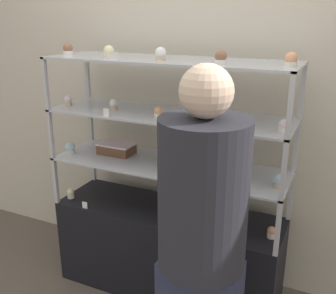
{
  "coord_description": "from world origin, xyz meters",
  "views": [
    {
      "loc": [
        0.92,
        -1.97,
        1.73
      ],
      "look_at": [
        0.0,
        0.0,
        0.99
      ],
      "focal_mm": 42.0,
      "sensor_mm": 36.0,
      "label": 1
    }
  ],
  "objects": [
    {
      "name": "cupcake_11",
      "position": [
        -0.32,
        -0.09,
        1.53
      ],
      "size": [
        0.06,
        0.06,
        0.07
      ],
      "color": "beige",
      "rests_on": "display_riser_upper"
    },
    {
      "name": "cupcake_10",
      "position": [
        -0.64,
        -0.04,
        1.53
      ],
      "size": [
        0.06,
        0.06,
        0.07
      ],
      "color": "white",
      "rests_on": "display_riser_upper"
    },
    {
      "name": "back_wall",
      "position": [
        0.0,
        0.36,
        1.3
      ],
      "size": [
        8.0,
        0.05,
        2.6
      ],
      "color": "beige",
      "rests_on": "ground_plane"
    },
    {
      "name": "price_tag_0",
      "position": [
        -0.48,
        -0.2,
        0.6
      ],
      "size": [
        0.04,
        0.0,
        0.04
      ],
      "color": "white",
      "rests_on": "display_base"
    },
    {
      "name": "cupcake_3",
      "position": [
        0.01,
        -0.03,
        0.91
      ],
      "size": [
        0.06,
        0.06,
        0.07
      ],
      "color": "beige",
      "rests_on": "display_riser_lower"
    },
    {
      "name": "price_tag_1",
      "position": [
        0.24,
        -0.2,
        0.9
      ],
      "size": [
        0.04,
        0.0,
        0.04
      ],
      "color": "white",
      "rests_on": "display_riser_lower"
    },
    {
      "name": "ground_plane",
      "position": [
        0.0,
        0.0,
        0.0
      ],
      "size": [
        20.0,
        20.0,
        0.0
      ],
      "primitive_type": "plane",
      "color": "brown"
    },
    {
      "name": "cupcake_14",
      "position": [
        0.65,
        -0.05,
        1.53
      ],
      "size": [
        0.06,
        0.06,
        0.07
      ],
      "color": "beige",
      "rests_on": "display_riser_upper"
    },
    {
      "name": "cupcake_8",
      "position": [
        0.33,
        -0.05,
        1.22
      ],
      "size": [
        0.05,
        0.05,
        0.06
      ],
      "color": "white",
      "rests_on": "display_riser_middle"
    },
    {
      "name": "display_riser_upper",
      "position": [
        0.0,
        0.0,
        1.48
      ],
      "size": [
        1.41,
        0.43,
        0.31
      ],
      "color": "#B7B7BC",
      "rests_on": "display_riser_middle"
    },
    {
      "name": "cupcake_6",
      "position": [
        -0.34,
        -0.04,
        1.22
      ],
      "size": [
        0.05,
        0.05,
        0.06
      ],
      "color": "#CCB28C",
      "rests_on": "display_riser_middle"
    },
    {
      "name": "cupcake_9",
      "position": [
        0.66,
        -0.1,
        1.22
      ],
      "size": [
        0.05,
        0.05,
        0.06
      ],
      "color": "white",
      "rests_on": "display_riser_middle"
    },
    {
      "name": "sheet_cake_frosted",
      "position": [
        -0.38,
        0.03,
        0.91
      ],
      "size": [
        0.22,
        0.14,
        0.07
      ],
      "color": "brown",
      "rests_on": "display_riser_lower"
    },
    {
      "name": "cupcake_5",
      "position": [
        -0.65,
        -0.07,
        1.22
      ],
      "size": [
        0.05,
        0.05,
        0.06
      ],
      "color": "#CCB28C",
      "rests_on": "display_riser_middle"
    },
    {
      "name": "price_tag_2",
      "position": [
        -0.29,
        -0.2,
        1.21
      ],
      "size": [
        0.04,
        0.0,
        0.04
      ],
      "color": "white",
      "rests_on": "display_riser_middle"
    },
    {
      "name": "cupcake_0",
      "position": [
        -0.65,
        -0.11,
        0.61
      ],
      "size": [
        0.05,
        0.05,
        0.07
      ],
      "color": "white",
      "rests_on": "display_base"
    },
    {
      "name": "price_tag_3",
      "position": [
        -0.22,
        -0.2,
        1.52
      ],
      "size": [
        0.04,
        0.0,
        0.04
      ],
      "color": "white",
      "rests_on": "display_riser_upper"
    },
    {
      "name": "layer_cake_centerpiece",
      "position": [
        0.07,
        0.04,
        0.64
      ],
      "size": [
        0.16,
        0.16,
        0.12
      ],
      "color": "beige",
      "rests_on": "display_base"
    },
    {
      "name": "cupcake_7",
      "position": [
        -0.01,
        -0.1,
        1.22
      ],
      "size": [
        0.05,
        0.05,
        0.06
      ],
      "color": "beige",
      "rests_on": "display_riser_middle"
    },
    {
      "name": "customer_figure",
      "position": [
        0.45,
        -0.62,
        0.83
      ],
      "size": [
        0.36,
        0.36,
        1.56
      ],
      "color": "#282D47",
      "rests_on": "ground_plane"
    },
    {
      "name": "display_riser_middle",
      "position": [
        0.0,
        0.0,
        1.17
      ],
      "size": [
        1.41,
        0.43,
        0.31
      ],
      "color": "#B7B7BC",
      "rests_on": "display_riser_lower"
    },
    {
      "name": "display_riser_lower",
      "position": [
        0.0,
        0.0,
        0.86
      ],
      "size": [
        1.41,
        0.43,
        0.31
      ],
      "color": "#B7B7BC",
      "rests_on": "display_base"
    },
    {
      "name": "cupcake_2",
      "position": [
        -0.65,
        -0.09,
        0.91
      ],
      "size": [
        0.06,
        0.06,
        0.07
      ],
      "color": "beige",
      "rests_on": "display_riser_lower"
    },
    {
      "name": "cupcake_1",
      "position": [
        0.64,
        -0.05,
        0.61
      ],
      "size": [
        0.05,
        0.05,
        0.07
      ],
      "color": "white",
      "rests_on": "display_base"
    },
    {
      "name": "cupcake_13",
      "position": [
        0.33,
        -0.11,
        1.53
      ],
      "size": [
        0.06,
        0.06,
        0.07
      ],
      "color": "white",
      "rests_on": "display_riser_upper"
    },
    {
      "name": "cupcake_12",
      "position": [
        -0.01,
        -0.07,
        1.53
      ],
      "size": [
        0.06,
        0.06,
        0.07
      ],
      "color": "#CCB28C",
      "rests_on": "display_riser_upper"
    },
    {
      "name": "cupcake_4",
      "position": [
        0.66,
        -0.05,
        0.91
      ],
      "size": [
        0.06,
        0.06,
        0.07
      ],
      "color": "#CCB28C",
      "rests_on": "display_riser_lower"
    },
    {
      "name": "display_base",
      "position": [
        0.0,
        0.0,
        0.29
      ],
      "size": [
        1.41,
        0.43,
        0.57
      ],
      "color": "black",
      "rests_on": "ground_plane"
    }
  ]
}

